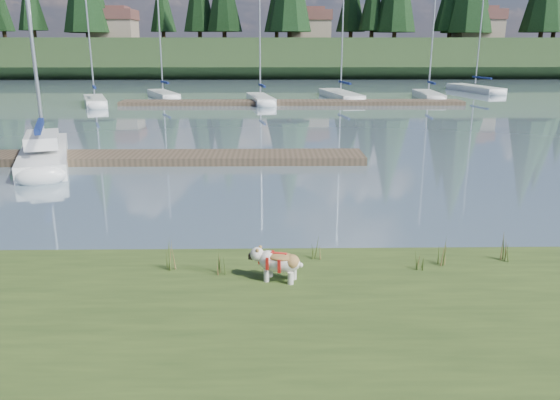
{
  "coord_description": "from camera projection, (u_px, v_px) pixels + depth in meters",
  "views": [
    {
      "loc": [
        0.37,
        -12.05,
        4.4
      ],
      "look_at": [
        0.57,
        -0.5,
        1.1
      ],
      "focal_mm": 35.0,
      "sensor_mm": 36.0,
      "label": 1
    }
  ],
  "objects": [
    {
      "name": "weed_1",
      "position": [
        316.0,
        249.0,
        10.66
      ],
      "size": [
        0.17,
        0.14,
        0.47
      ],
      "color": "#475B23",
      "rests_on": "bank"
    },
    {
      "name": "weed_4",
      "position": [
        420.0,
        261.0,
        10.19
      ],
      "size": [
        0.17,
        0.14,
        0.39
      ],
      "color": "#475B23",
      "rests_on": "bank"
    },
    {
      "name": "dock_far",
      "position": [
        292.0,
        103.0,
        41.63
      ],
      "size": [
        26.0,
        2.2,
        0.3
      ],
      "primitive_type": "cube",
      "color": "#4C3D2C",
      "rests_on": "ground"
    },
    {
      "name": "sailboat_bg_5",
      "position": [
        471.0,
        88.0,
        53.71
      ],
      "size": [
        3.4,
        9.11,
        12.66
      ],
      "rotation": [
        0.0,
        0.0,
        1.76
      ],
      "color": "white",
      "rests_on": "ground"
    },
    {
      "name": "weed_0",
      "position": [
        219.0,
        263.0,
        9.95
      ],
      "size": [
        0.17,
        0.14,
        0.52
      ],
      "color": "#475B23",
      "rests_on": "bank"
    },
    {
      "name": "house_2",
      "position": [
        478.0,
        23.0,
        77.62
      ],
      "size": [
        6.3,
        5.3,
        4.65
      ],
      "color": "gray",
      "rests_on": "ridge"
    },
    {
      "name": "weed_5",
      "position": [
        508.0,
        249.0,
        10.55
      ],
      "size": [
        0.17,
        0.14,
        0.58
      ],
      "color": "#475B23",
      "rests_on": "bank"
    },
    {
      "name": "sailboat_bg_2",
      "position": [
        259.0,
        98.0,
        43.31
      ],
      "size": [
        2.58,
        7.2,
        10.72
      ],
      "rotation": [
        0.0,
        0.0,
        1.74
      ],
      "color": "white",
      "rests_on": "ground"
    },
    {
      "name": "bank",
      "position": [
        243.0,
        388.0,
        6.97
      ],
      "size": [
        60.0,
        9.0,
        0.35
      ],
      "primitive_type": "cube",
      "color": "#394F1D",
      "rests_on": "ground"
    },
    {
      "name": "sailboat_bg_0",
      "position": [
        95.0,
        100.0,
        41.88
      ],
      "size": [
        3.72,
        7.15,
        10.39
      ],
      "rotation": [
        0.0,
        0.0,
        1.92
      ],
      "color": "white",
      "rests_on": "ground"
    },
    {
      "name": "ridge",
      "position": [
        268.0,
        58.0,
        82.3
      ],
      "size": [
        200.0,
        20.0,
        5.0
      ],
      "primitive_type": "cube",
      "color": "#213419",
      "rests_on": "ground"
    },
    {
      "name": "sailboat_bg_1",
      "position": [
        162.0,
        94.0,
        46.91
      ],
      "size": [
        4.14,
        7.17,
        10.83
      ],
      "rotation": [
        0.0,
        0.0,
        1.98
      ],
      "color": "white",
      "rests_on": "ground"
    },
    {
      "name": "house_1",
      "position": [
        309.0,
        24.0,
        79.15
      ],
      "size": [
        6.3,
        5.3,
        4.65
      ],
      "color": "gray",
      "rests_on": "ridge"
    },
    {
      "name": "dock_near",
      "position": [
        159.0,
        157.0,
        21.34
      ],
      "size": [
        16.0,
        2.0,
        0.3
      ],
      "primitive_type": "cube",
      "color": "#4C3D2C",
      "rests_on": "ground"
    },
    {
      "name": "sailboat_bg_4",
      "position": [
        427.0,
        94.0,
        46.55
      ],
      "size": [
        2.06,
        7.73,
        11.3
      ],
      "rotation": [
        0.0,
        0.0,
        1.5
      ],
      "color": "white",
      "rests_on": "ground"
    },
    {
      "name": "house_0",
      "position": [
        114.0,
        24.0,
        77.73
      ],
      "size": [
        6.3,
        5.3,
        4.65
      ],
      "color": "gray",
      "rests_on": "ridge"
    },
    {
      "name": "bulldog",
      "position": [
        279.0,
        261.0,
        9.65
      ],
      "size": [
        0.98,
        0.56,
        0.58
      ],
      "rotation": [
        0.0,
        0.0,
        2.85
      ],
      "color": "silver",
      "rests_on": "bank"
    },
    {
      "name": "sailboat_main",
      "position": [
        45.0,
        149.0,
        21.66
      ],
      "size": [
        4.25,
        8.24,
        11.83
      ],
      "rotation": [
        0.0,
        0.0,
        1.91
      ],
      "color": "white",
      "rests_on": "ground"
    },
    {
      "name": "weed_2",
      "position": [
        443.0,
        252.0,
        10.37
      ],
      "size": [
        0.17,
        0.14,
        0.59
      ],
      "color": "#475B23",
      "rests_on": "bank"
    },
    {
      "name": "mud_lip",
      "position": [
        253.0,
        263.0,
        11.23
      ],
      "size": [
        60.0,
        0.5,
        0.14
      ],
      "primitive_type": "cube",
      "color": "#33281C",
      "rests_on": "ground"
    },
    {
      "name": "ground",
      "position": [
        266.0,
        105.0,
        41.64
      ],
      "size": [
        200.0,
        200.0,
        0.0
      ],
      "primitive_type": "plane",
      "color": "gray",
      "rests_on": "ground"
    },
    {
      "name": "weed_3",
      "position": [
        171.0,
        256.0,
        10.13
      ],
      "size": [
        0.17,
        0.14,
        0.62
      ],
      "color": "#475B23",
      "rests_on": "bank"
    },
    {
      "name": "sailboat_bg_3",
      "position": [
        338.0,
        94.0,
        46.98
      ],
      "size": [
        3.18,
        9.28,
        13.25
      ],
      "rotation": [
        0.0,
        0.0,
        1.73
      ],
      "color": "white",
      "rests_on": "ground"
    }
  ]
}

